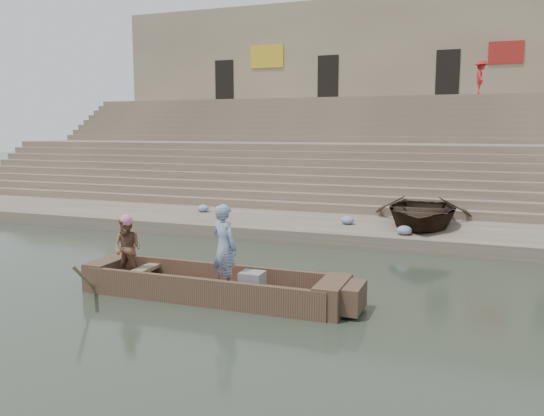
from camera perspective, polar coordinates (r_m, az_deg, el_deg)
The scene contains 14 objects.
ground at distance 12.21m, azimuth -14.90°, elevation -8.58°, with size 120.00×120.00×0.00m, color #262F23.
lower_landing at distance 19.06m, azimuth -0.91°, elevation -1.66°, with size 32.00×4.00×0.40m, color gray.
mid_landing at distance 25.99m, azimuth 5.14°, elevation 3.62°, with size 32.00×3.00×2.80m, color gray.
upper_landing at distance 32.72m, azimuth 8.45°, elevation 6.61°, with size 32.00×3.00×5.20m, color gray.
ghat_steps at distance 27.59m, azimuth 6.09°, elevation 4.71°, with size 32.00×11.00×5.20m.
building_wall at distance 36.69m, azimuth 9.90°, elevation 11.44°, with size 32.00×5.07×11.20m.
main_rowboat at distance 11.61m, azimuth -6.13°, elevation -8.64°, with size 5.00×1.30×0.22m, color brown.
rowboat_trim at distance 11.46m, azimuth -5.24°, elevation -7.83°, with size 6.04×2.63×2.03m.
standing_man at distance 11.14m, azimuth -4.96°, elevation -4.09°, with size 0.64×0.42×1.76m, color navy.
rowing_man at distance 12.34m, azimuth -14.75°, elevation -4.08°, with size 0.66×0.51×1.36m, color #20623B.
television at distance 11.18m, azimuth -2.12°, elevation -7.62°, with size 0.46×0.42×0.40m.
beached_rowboat at distance 18.24m, azimuth 15.19°, elevation -0.27°, with size 3.24×4.53×0.94m, color #2D2116.
pedestrian at distance 31.19m, azimuth 20.83°, elevation 12.51°, with size 1.15×0.66×1.77m, color #B31E23.
cloth_bundles at distance 17.53m, azimuth 10.27°, elevation -1.56°, with size 13.11×2.38×0.26m.
Camera 1 is at (6.86, -9.48, 3.47)m, focal length 36.34 mm.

